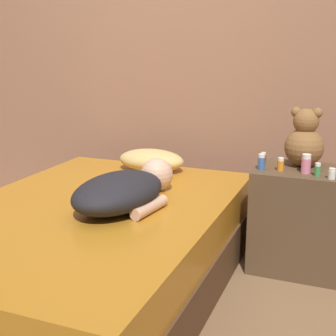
{
  "coord_description": "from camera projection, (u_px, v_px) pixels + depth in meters",
  "views": [
    {
      "loc": [
        1.22,
        -1.96,
        1.26
      ],
      "look_at": [
        0.34,
        0.24,
        0.64
      ],
      "focal_mm": 50.0,
      "sensor_mm": 36.0,
      "label": 1
    }
  ],
  "objects": [
    {
      "name": "nightstand",
      "position": [
        297.0,
        219.0,
        2.68
      ],
      "size": [
        0.49,
        0.41,
        0.59
      ],
      "color": "brown",
      "rests_on": "ground_plane"
    },
    {
      "name": "wall_back",
      "position": [
        176.0,
        40.0,
        3.31
      ],
      "size": [
        8.0,
        0.06,
        2.6
      ],
      "color": "#996B51",
      "rests_on": "ground_plane"
    },
    {
      "name": "bottle_white",
      "position": [
        332.0,
        174.0,
        2.4
      ],
      "size": [
        0.04,
        0.04,
        0.06
      ],
      "color": "white",
      "rests_on": "nightstand"
    },
    {
      "name": "pillow",
      "position": [
        151.0,
        160.0,
        3.08
      ],
      "size": [
        0.45,
        0.27,
        0.14
      ],
      "color": "tan",
      "rests_on": "bed"
    },
    {
      "name": "bed",
      "position": [
        91.0,
        248.0,
        2.46
      ],
      "size": [
        1.34,
        1.93,
        0.46
      ],
      "color": "#4C331E",
      "rests_on": "ground_plane"
    },
    {
      "name": "bottle_pink",
      "position": [
        306.0,
        164.0,
        2.51
      ],
      "size": [
        0.05,
        0.05,
        0.1
      ],
      "color": "pink",
      "rests_on": "nightstand"
    },
    {
      "name": "bottle_orange",
      "position": [
        281.0,
        164.0,
        2.56
      ],
      "size": [
        0.04,
        0.04,
        0.07
      ],
      "color": "orange",
      "rests_on": "nightstand"
    },
    {
      "name": "person_lying",
      "position": [
        125.0,
        189.0,
        2.39
      ],
      "size": [
        0.45,
        0.77,
        0.19
      ],
      "rotation": [
        0.0,
        0.0,
        -0.14
      ],
      "color": "black",
      "rests_on": "bed"
    },
    {
      "name": "bottle_blue",
      "position": [
        261.0,
        162.0,
        2.58
      ],
      "size": [
        0.04,
        0.04,
        0.09
      ],
      "color": "#3866B2",
      "rests_on": "nightstand"
    },
    {
      "name": "ground_plane",
      "position": [
        93.0,
        287.0,
        2.52
      ],
      "size": [
        12.0,
        12.0,
        0.0
      ],
      "primitive_type": "plane",
      "color": "brown"
    },
    {
      "name": "bottle_red",
      "position": [
        263.0,
        158.0,
        2.7
      ],
      "size": [
        0.03,
        0.03,
        0.07
      ],
      "color": "#B72D2D",
      "rests_on": "nightstand"
    },
    {
      "name": "bottle_green",
      "position": [
        318.0,
        170.0,
        2.45
      ],
      "size": [
        0.03,
        0.03,
        0.07
      ],
      "color": "#3D8E4C",
      "rests_on": "nightstand"
    },
    {
      "name": "teddy_bear",
      "position": [
        305.0,
        141.0,
        2.63
      ],
      "size": [
        0.22,
        0.22,
        0.34
      ],
      "color": "brown",
      "rests_on": "nightstand"
    }
  ]
}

